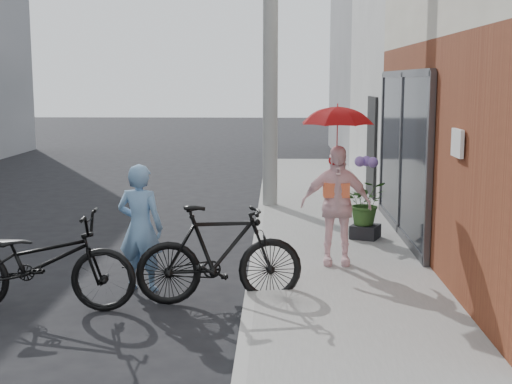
{
  "coord_description": "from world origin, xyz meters",
  "views": [
    {
      "loc": [
        1.24,
        -7.44,
        2.49
      ],
      "look_at": [
        0.97,
        1.34,
        1.1
      ],
      "focal_mm": 50.0,
      "sensor_mm": 36.0,
      "label": 1
    }
  ],
  "objects_px": {
    "utility_pole": "(271,24)",
    "officer": "(140,228)",
    "bike_left": "(40,262)",
    "bike_right": "(220,254)",
    "planter": "(365,231)",
    "kimono_woman": "(336,205)"
  },
  "relations": [
    {
      "from": "bike_left",
      "to": "planter",
      "type": "xyz_separation_m",
      "value": [
        3.89,
        3.18,
        -0.32
      ]
    },
    {
      "from": "kimono_woman",
      "to": "bike_left",
      "type": "bearing_deg",
      "value": -151.35
    },
    {
      "from": "bike_right",
      "to": "kimono_woman",
      "type": "xyz_separation_m",
      "value": [
        1.39,
        1.31,
        0.33
      ]
    },
    {
      "from": "utility_pole",
      "to": "officer",
      "type": "relative_size",
      "value": 4.6
    },
    {
      "from": "officer",
      "to": "planter",
      "type": "relative_size",
      "value": 3.92
    },
    {
      "from": "planter",
      "to": "kimono_woman",
      "type": "bearing_deg",
      "value": -110.67
    },
    {
      "from": "bike_right",
      "to": "kimono_woman",
      "type": "distance_m",
      "value": 1.94
    },
    {
      "from": "officer",
      "to": "utility_pole",
      "type": "bearing_deg",
      "value": -93.86
    },
    {
      "from": "kimono_woman",
      "to": "planter",
      "type": "distance_m",
      "value": 1.77
    },
    {
      "from": "officer",
      "to": "bike_left",
      "type": "bearing_deg",
      "value": 51.58
    },
    {
      "from": "kimono_woman",
      "to": "officer",
      "type": "bearing_deg",
      "value": -157.79
    },
    {
      "from": "utility_pole",
      "to": "planter",
      "type": "height_order",
      "value": "utility_pole"
    },
    {
      "from": "utility_pole",
      "to": "bike_right",
      "type": "bearing_deg",
      "value": -95.01
    },
    {
      "from": "officer",
      "to": "kimono_woman",
      "type": "relative_size",
      "value": 0.99
    },
    {
      "from": "bike_right",
      "to": "kimono_woman",
      "type": "height_order",
      "value": "kimono_woman"
    },
    {
      "from": "officer",
      "to": "kimono_woman",
      "type": "height_order",
      "value": "kimono_woman"
    },
    {
      "from": "kimono_woman",
      "to": "planter",
      "type": "xyz_separation_m",
      "value": [
        0.58,
        1.53,
        -0.67
      ]
    },
    {
      "from": "bike_left",
      "to": "bike_right",
      "type": "relative_size",
      "value": 1.11
    },
    {
      "from": "kimono_woman",
      "to": "bike_right",
      "type": "bearing_deg",
      "value": -134.75
    },
    {
      "from": "utility_pole",
      "to": "officer",
      "type": "height_order",
      "value": "utility_pole"
    },
    {
      "from": "utility_pole",
      "to": "kimono_woman",
      "type": "height_order",
      "value": "utility_pole"
    },
    {
      "from": "officer",
      "to": "bike_right",
      "type": "xyz_separation_m",
      "value": [
        0.97,
        -0.44,
        -0.2
      ]
    }
  ]
}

